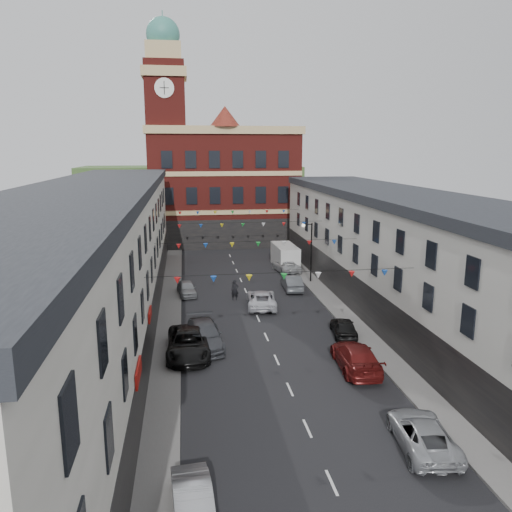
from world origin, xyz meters
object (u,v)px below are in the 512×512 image
car_left_b (193,504)px  moving_car (261,299)px  street_lamp (309,244)px  car_right_c (356,357)px  car_left_d (204,335)px  car_left_e (187,288)px  car_right_b (422,434)px  white_van (285,256)px  car_right_d (344,327)px  pedestrian (235,290)px  car_right_e (292,282)px  car_left_c (188,343)px  car_right_f (286,266)px

car_left_b → moving_car: size_ratio=0.78×
street_lamp → car_right_c: size_ratio=1.10×
car_left_d → car_left_e: (-1.07, 12.37, -0.15)m
car_right_b → white_van: 35.21m
car_left_e → car_right_d: (11.00, -11.82, 0.00)m
white_van → pedestrian: white_van is taller
car_right_e → white_van: 9.39m
car_left_c → car_right_b: (10.18, -11.77, -0.14)m
car_left_e → car_right_f: bearing=28.3°
car_left_b → car_left_d: bearing=81.7°
pedestrian → car_right_b: bearing=-77.2°
car_right_e → car_right_f: car_right_e is taller
car_right_d → car_right_e: (-1.13, 12.21, 0.07)m
car_left_e → pedestrian: (4.20, -2.10, 0.25)m
street_lamp → white_van: (-0.95, 6.98, -2.64)m
car_left_e → car_right_c: car_right_c is taller
white_van → car_left_d: bearing=-115.7°
car_left_d → moving_car: 9.49m
car_left_b → car_right_e: bearing=66.7°
car_right_d → pedestrian: bearing=-47.1°
car_right_d → car_right_e: bearing=-76.8°
car_left_c → car_right_f: size_ratio=1.26×
car_right_c → car_right_f: car_right_c is taller
car_left_c → white_van: (11.10, 23.43, 0.44)m
street_lamp → car_left_b: bearing=-111.1°
car_right_e → moving_car: size_ratio=0.86×
moving_car → pedestrian: size_ratio=2.83×
car_right_e → car_right_c: bearing=93.1°
car_left_b → car_right_d: 20.04m
street_lamp → car_right_c: street_lamp is taller
street_lamp → car_right_f: street_lamp is taller
street_lamp → car_right_c: 20.32m
car_left_c → car_right_d: size_ratio=1.53×
car_left_b → car_right_b: bearing=12.2°
car_left_d → pedestrian: size_ratio=3.07×
car_left_e → car_left_d: bearing=-91.5°
car_right_b → car_right_f: bearing=-84.1°
car_left_b → car_right_f: (10.79, 36.03, -0.01)m
car_right_b → car_left_c: bearing=-42.2°
car_right_b → pedestrian: bearing=-68.7°
street_lamp → car_left_c: street_lamp is taller
street_lamp → car_left_e: size_ratio=1.56×
car_right_c → white_van: 26.98m
car_right_d → car_right_f: bearing=-81.5°
car_right_b → car_right_c: car_right_c is taller
car_left_b → car_left_e: bearing=85.5°
car_right_c → car_right_b: bearing=95.1°
car_left_c → white_van: bearing=65.5°
car_right_b → pedestrian: (-5.98, 23.41, 0.23)m
car_left_d → car_right_e: size_ratio=1.26×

